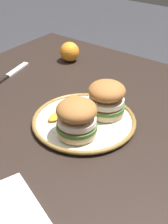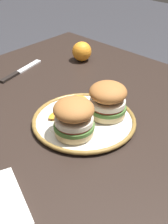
{
  "view_description": "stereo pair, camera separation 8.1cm",
  "coord_description": "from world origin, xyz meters",
  "px_view_note": "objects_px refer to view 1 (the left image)",
  "views": [
    {
      "loc": [
        0.46,
        -0.58,
        1.24
      ],
      "look_at": [
        0.02,
        0.01,
        0.76
      ],
      "focal_mm": 49.69,
      "sensor_mm": 36.0,
      "label": 1
    },
    {
      "loc": [
        0.52,
        -0.53,
        1.24
      ],
      "look_at": [
        0.02,
        0.01,
        0.76
      ],
      "focal_mm": 49.69,
      "sensor_mm": 36.0,
      "label": 2
    }
  ],
  "objects_px": {
    "sandwich_half_right": "(77,117)",
    "whole_orange": "(70,52)",
    "dining_table": "(77,146)",
    "table_knife": "(8,76)",
    "sandwich_half_left": "(107,98)",
    "dinner_plate": "(84,121)"
  },
  "relations": [
    {
      "from": "whole_orange",
      "to": "table_knife",
      "type": "distance_m",
      "value": 0.27
    },
    {
      "from": "dining_table",
      "to": "sandwich_half_left",
      "type": "bearing_deg",
      "value": 52.87
    },
    {
      "from": "dinner_plate",
      "to": "table_knife",
      "type": "height_order",
      "value": "dinner_plate"
    },
    {
      "from": "dinner_plate",
      "to": "whole_orange",
      "type": "height_order",
      "value": "whole_orange"
    },
    {
      "from": "dining_table",
      "to": "whole_orange",
      "type": "distance_m",
      "value": 0.46
    },
    {
      "from": "sandwich_half_left",
      "to": "sandwich_half_right",
      "type": "relative_size",
      "value": 0.9
    },
    {
      "from": "dining_table",
      "to": "dinner_plate",
      "type": "bearing_deg",
      "value": 22.02
    },
    {
      "from": "sandwich_half_right",
      "to": "whole_orange",
      "type": "bearing_deg",
      "value": 131.32
    },
    {
      "from": "whole_orange",
      "to": "table_knife",
      "type": "height_order",
      "value": "whole_orange"
    },
    {
      "from": "sandwich_half_left",
      "to": "sandwich_half_right",
      "type": "bearing_deg",
      "value": -93.17
    },
    {
      "from": "sandwich_half_right",
      "to": "whole_orange",
      "type": "height_order",
      "value": "sandwich_half_right"
    },
    {
      "from": "dining_table",
      "to": "sandwich_half_right",
      "type": "bearing_deg",
      "value": -51.11
    },
    {
      "from": "dining_table",
      "to": "sandwich_half_right",
      "type": "xyz_separation_m",
      "value": [
        0.05,
        -0.06,
        0.16
      ]
    },
    {
      "from": "dining_table",
      "to": "sandwich_half_left",
      "type": "distance_m",
      "value": 0.18
    },
    {
      "from": "whole_orange",
      "to": "table_knife",
      "type": "relative_size",
      "value": 0.36
    },
    {
      "from": "table_knife",
      "to": "sandwich_half_right",
      "type": "bearing_deg",
      "value": -17.5
    },
    {
      "from": "table_knife",
      "to": "sandwich_half_left",
      "type": "bearing_deg",
      "value": -0.89
    },
    {
      "from": "dining_table",
      "to": "dinner_plate",
      "type": "height_order",
      "value": "dinner_plate"
    },
    {
      "from": "dining_table",
      "to": "whole_orange",
      "type": "bearing_deg",
      "value": 131.73
    },
    {
      "from": "dinner_plate",
      "to": "whole_orange",
      "type": "xyz_separation_m",
      "value": [
        -0.31,
        0.32,
        0.03
      ]
    },
    {
      "from": "dining_table",
      "to": "table_knife",
      "type": "xyz_separation_m",
      "value": [
        -0.39,
        0.08,
        0.09
      ]
    },
    {
      "from": "dinner_plate",
      "to": "table_knife",
      "type": "xyz_separation_m",
      "value": [
        -0.41,
        0.07,
        -0.01
      ]
    }
  ]
}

